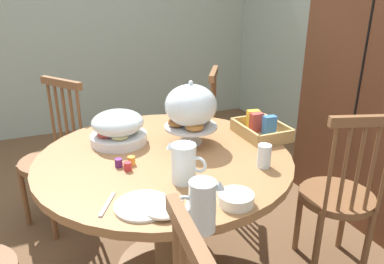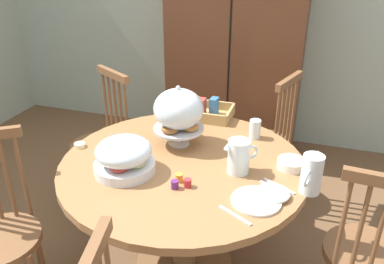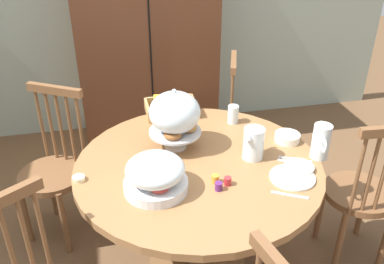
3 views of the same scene
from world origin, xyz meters
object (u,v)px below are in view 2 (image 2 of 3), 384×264
Objects in this scene: cereal_basket at (206,111)px; fruit_platter_covered at (124,156)px; cereal_bowl at (291,164)px; orange_juice_pitcher at (239,158)px; milk_pitcher at (311,176)px; wooden_armoire at (237,44)px; windsor_chair_far_side at (367,258)px; windsor_chair_near_window at (102,145)px; china_plate_small at (273,193)px; windsor_chair_by_cabinet at (0,237)px; pastry_stand_with_dome at (179,111)px; dining_table at (183,193)px; windsor_chair_host_seat at (264,143)px; butter_dish at (80,145)px; china_plate_large at (256,201)px; drinking_glass at (255,129)px.

fruit_platter_covered is at bearing -104.27° from cereal_basket.
fruit_platter_covered is 2.14× the size of cereal_bowl.
cereal_basket is 2.26× the size of cereal_bowl.
fruit_platter_covered is 0.83m from cereal_bowl.
orange_juice_pitcher is 0.35m from milk_pitcher.
wooden_armoire is at bearing 91.18° from cereal_basket.
windsor_chair_far_side is 3.25× the size of fruit_platter_covered.
windsor_chair_near_window is 1.46m from china_plate_small.
windsor_chair_near_window is at bearing 90.44° from windsor_chair_by_cabinet.
windsor_chair_by_cabinet is 1.09m from pastry_stand_with_dome.
dining_table is at bearing 161.21° from china_plate_small.
windsor_chair_near_window is at bearing -160.89° from windsor_chair_host_seat.
windsor_chair_near_window is 6.50× the size of china_plate_small.
dining_table is at bearing 173.71° from windsor_chair_far_side.
milk_pitcher is at bearing -11.23° from orange_juice_pitcher.
windsor_chair_host_seat is at bearing 19.11° from windsor_chair_near_window.
windsor_chair_near_window is at bearing 110.26° from butter_dish.
pastry_stand_with_dome is 0.67m from china_plate_large.
drinking_glass is (0.37, -1.20, -0.19)m from wooden_armoire.
windsor_chair_near_window is 16.25× the size of butter_dish.
orange_juice_pitcher is 2.88× the size of butter_dish.
butter_dish is at bearing -135.02° from windsor_chair_host_seat.
windsor_chair_host_seat is at bearing 88.67° from orange_juice_pitcher.
windsor_chair_near_window and windsor_chair_far_side have the same top height.
drinking_glass is (0.30, 0.39, 0.25)m from dining_table.
wooden_armoire is at bearing 118.14° from windsor_chair_host_seat.
pastry_stand_with_dome is at bearing 173.69° from cereal_bowl.
cereal_basket is (-0.98, 0.69, 0.33)m from windsor_chair_far_side.
wooden_armoire reaches higher than cereal_bowl.
orange_juice_pitcher is (0.29, -0.01, 0.28)m from dining_table.
cereal_bowl reaches higher than dining_table.
windsor_chair_host_seat reaches higher than drinking_glass.
windsor_chair_host_seat is at bearing 39.21° from cereal_basket.
cereal_basket is (-0.34, 0.60, -0.04)m from orange_juice_pitcher.
pastry_stand_with_dome is (0.70, -0.32, 0.49)m from windsor_chair_near_window.
milk_pitcher is (0.72, -0.26, -0.11)m from pastry_stand_with_dome.
windsor_chair_host_seat is (1.09, 1.39, 0.00)m from windsor_chair_by_cabinet.
fruit_platter_covered reaches higher than china_plate_small.
windsor_chair_far_side is 0.48m from milk_pitcher.
dining_table is 8.46× the size of china_plate_small.
dining_table is 0.63m from butter_dish.
orange_juice_pitcher is at bearing -60.56° from cereal_basket.
windsor_chair_by_cabinet is 0.74m from fruit_platter_covered.
milk_pitcher reaches higher than orange_juice_pitcher.
butter_dish is (-0.60, -0.02, 0.21)m from dining_table.
pastry_stand_with_dome is 1.56× the size of china_plate_large.
china_plate_small is at bearing -31.22° from pastry_stand_with_dome.
windsor_chair_host_seat is 0.60m from drinking_glass.
windsor_chair_by_cabinet reaches higher than orange_juice_pitcher.
fruit_platter_covered reaches higher than orange_juice_pitcher.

